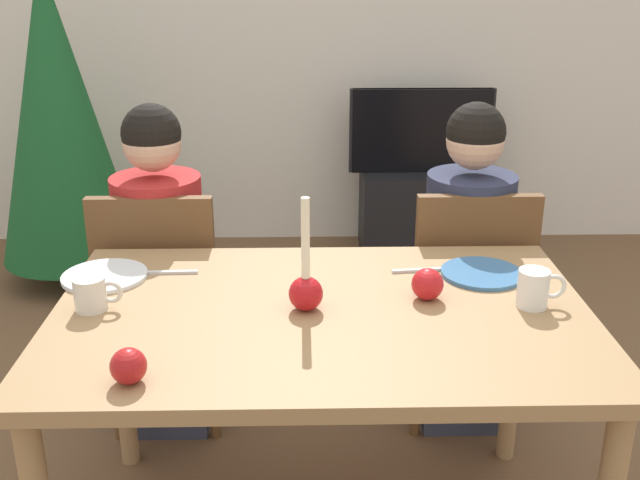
{
  "coord_description": "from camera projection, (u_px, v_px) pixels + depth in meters",
  "views": [
    {
      "loc": [
        -0.04,
        -1.76,
        1.61
      ],
      "look_at": [
        0.0,
        0.2,
        0.87
      ],
      "focal_mm": 42.3,
      "sensor_mm": 36.0,
      "label": 1
    }
  ],
  "objects": [
    {
      "name": "back_wall",
      "position": [
        310.0,
        15.0,
        4.19
      ],
      "size": [
        6.4,
        0.1,
        2.6
      ],
      "primitive_type": "cube",
      "color": "silver",
      "rests_on": "ground"
    },
    {
      "name": "dining_table",
      "position": [
        322.0,
        339.0,
        1.98
      ],
      "size": [
        1.4,
        0.9,
        0.75
      ],
      "color": "#99754C",
      "rests_on": "ground"
    },
    {
      "name": "chair_left",
      "position": [
        162.0,
        296.0,
        2.59
      ],
      "size": [
        0.4,
        0.4,
        0.9
      ],
      "color": "brown",
      "rests_on": "ground"
    },
    {
      "name": "chair_right",
      "position": [
        466.0,
        294.0,
        2.61
      ],
      "size": [
        0.4,
        0.4,
        0.9
      ],
      "color": "brown",
      "rests_on": "ground"
    },
    {
      "name": "person_left_child",
      "position": [
        163.0,
        277.0,
        2.6
      ],
      "size": [
        0.3,
        0.3,
        1.17
      ],
      "color": "#33384C",
      "rests_on": "ground"
    },
    {
      "name": "person_right_child",
      "position": [
        465.0,
        275.0,
        2.62
      ],
      "size": [
        0.3,
        0.3,
        1.17
      ],
      "color": "#33384C",
      "rests_on": "ground"
    },
    {
      "name": "tv_stand",
      "position": [
        417.0,
        212.0,
        4.29
      ],
      "size": [
        0.64,
        0.4,
        0.48
      ],
      "primitive_type": "cube",
      "color": "black",
      "rests_on": "ground"
    },
    {
      "name": "tv",
      "position": [
        421.0,
        131.0,
        4.13
      ],
      "size": [
        0.79,
        0.05,
        0.46
      ],
      "color": "black",
      "rests_on": "tv_stand"
    },
    {
      "name": "christmas_tree",
      "position": [
        58.0,
        115.0,
        3.7
      ],
      "size": [
        0.7,
        0.7,
        1.7
      ],
      "color": "brown",
      "rests_on": "ground"
    },
    {
      "name": "candle_centerpiece",
      "position": [
        306.0,
        287.0,
        1.93
      ],
      "size": [
        0.09,
        0.09,
        0.3
      ],
      "color": "red",
      "rests_on": "dining_table"
    },
    {
      "name": "plate_left",
      "position": [
        105.0,
        276.0,
        2.15
      ],
      "size": [
        0.24,
        0.24,
        0.01
      ],
      "primitive_type": "cylinder",
      "color": "silver",
      "rests_on": "dining_table"
    },
    {
      "name": "plate_right",
      "position": [
        482.0,
        273.0,
        2.16
      ],
      "size": [
        0.23,
        0.23,
        0.01
      ],
      "primitive_type": "cylinder",
      "color": "teal",
      "rests_on": "dining_table"
    },
    {
      "name": "mug_left",
      "position": [
        92.0,
        294.0,
        1.94
      ],
      "size": [
        0.13,
        0.08,
        0.09
      ],
      "color": "silver",
      "rests_on": "dining_table"
    },
    {
      "name": "mug_right",
      "position": [
        534.0,
        288.0,
        1.96
      ],
      "size": [
        0.13,
        0.08,
        0.1
      ],
      "color": "white",
      "rests_on": "dining_table"
    },
    {
      "name": "fork_left",
      "position": [
        167.0,
        272.0,
        2.18
      ],
      "size": [
        0.18,
        0.02,
        0.01
      ],
      "primitive_type": "cube",
      "rotation": [
        0.0,
        0.0,
        0.02
      ],
      "color": "silver",
      "rests_on": "dining_table"
    },
    {
      "name": "fork_right",
      "position": [
        422.0,
        270.0,
        2.19
      ],
      "size": [
        0.18,
        0.03,
        0.01
      ],
      "primitive_type": "cube",
      "rotation": [
        0.0,
        0.0,
        0.1
      ],
      "color": "silver",
      "rests_on": "dining_table"
    },
    {
      "name": "apple_near_candle",
      "position": [
        427.0,
        284.0,
        2.0
      ],
      "size": [
        0.09,
        0.09,
        0.09
      ],
      "primitive_type": "sphere",
      "color": "red",
      "rests_on": "dining_table"
    },
    {
      "name": "apple_by_left_plate",
      "position": [
        128.0,
        366.0,
        1.61
      ],
      "size": [
        0.08,
        0.08,
        0.08
      ],
      "primitive_type": "sphere",
      "color": "#AB191B",
      "rests_on": "dining_table"
    }
  ]
}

